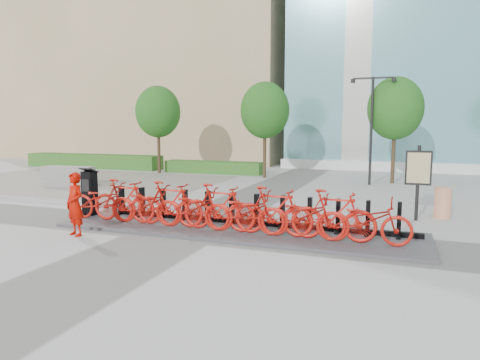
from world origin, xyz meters
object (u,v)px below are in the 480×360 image
(map_sign, at_px, (418,171))
(bike_0, at_px, (102,201))
(kiosk, at_px, (90,192))
(worker_red, at_px, (75,204))
(construction_barrel, at_px, (443,203))
(jersey_barrier, at_px, (68,177))

(map_sign, bearing_deg, bike_0, -161.45)
(map_sign, bearing_deg, kiosk, -165.74)
(kiosk, distance_m, worker_red, 2.22)
(construction_barrel, xyz_separation_m, map_sign, (-0.74, -0.61, 0.99))
(bike_0, relative_size, worker_red, 1.28)
(kiosk, xyz_separation_m, worker_red, (1.13, -1.91, 0.03))
(bike_0, xyz_separation_m, kiosk, (-0.81, 0.45, 0.15))
(jersey_barrier, xyz_separation_m, map_sign, (14.68, -2.15, 0.98))
(kiosk, bearing_deg, construction_barrel, 21.85)
(kiosk, relative_size, worker_red, 0.90)
(kiosk, distance_m, construction_barrel, 10.57)
(worker_red, bearing_deg, map_sign, 49.37)
(construction_barrel, bearing_deg, jersey_barrier, 174.29)
(kiosk, xyz_separation_m, jersey_barrier, (-5.47, 5.11, -0.30))
(construction_barrel, relative_size, jersey_barrier, 0.39)
(bike_0, bearing_deg, kiosk, 60.94)
(kiosk, relative_size, map_sign, 0.66)
(map_sign, bearing_deg, worker_red, -152.45)
(worker_red, distance_m, map_sign, 9.45)
(jersey_barrier, bearing_deg, construction_barrel, -12.43)
(bike_0, xyz_separation_m, construction_barrel, (9.13, 4.02, -0.15))
(construction_barrel, bearing_deg, worker_red, -148.10)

